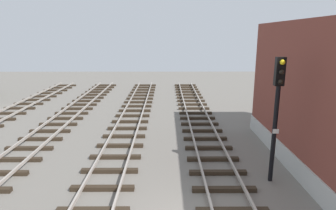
% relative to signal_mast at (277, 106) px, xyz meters
% --- Properties ---
extents(signal_mast, '(0.36, 0.40, 5.12)m').
position_rel_signal_mast_xyz_m(signal_mast, '(0.00, 0.00, 0.00)').
color(signal_mast, black).
rests_on(signal_mast, ground).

